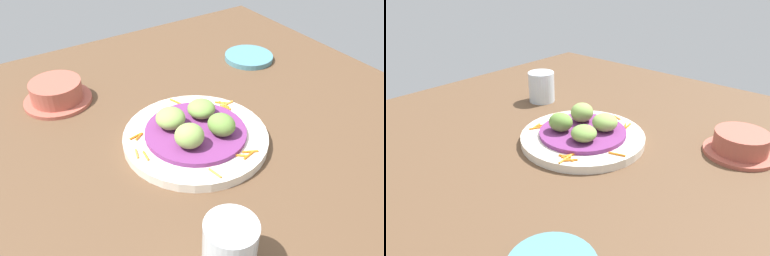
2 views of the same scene
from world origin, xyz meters
TOP-DOWN VIEW (x-y plane):
  - table_surface at (0.00, 0.00)cm, footprint 110.00×110.00cm
  - main_plate at (2.68, -2.35)cm, footprint 26.75×26.75cm
  - cabbage_bed at (2.68, -2.35)cm, footprint 18.68×18.68cm
  - carrot_garnish at (3.09, -4.25)cm, footprint 24.64×24.51cm
  - guac_scoop_left at (6.09, 0.89)cm, footprint 7.68×7.67cm
  - guac_scoop_center at (-0.55, 1.07)cm, footprint 6.68×6.82cm
  - guac_scoop_right at (-0.73, -5.58)cm, footprint 6.49×6.10cm
  - guac_scoop_back at (5.92, -5.76)cm, footprint 5.52×5.55cm
  - terracotta_bowl at (30.01, 14.73)cm, footprint 14.15×14.15cm
  - water_glass at (-21.90, 8.64)cm, footprint 7.08×7.08cm

SIDE VIEW (x-z plane):
  - table_surface at x=0.00cm, z-range 0.00..2.00cm
  - main_plate at x=2.68cm, z-range 2.00..3.77cm
  - carrot_garnish at x=3.09cm, z-range 3.77..4.17cm
  - terracotta_bowl at x=30.01cm, z-range 1.78..6.59cm
  - cabbage_bed at x=2.68cm, z-range 3.77..4.66cm
  - water_glass at x=-21.90cm, z-range 2.00..10.15cm
  - guac_scoop_back at x=5.92cm, z-range 4.66..7.90cm
  - guac_scoop_left at x=6.09cm, z-range 4.66..8.37cm
  - guac_scoop_right at x=-0.73cm, z-range 4.66..8.70cm
  - guac_scoop_center at x=-0.55cm, z-range 4.66..9.01cm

